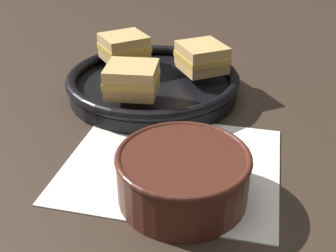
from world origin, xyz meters
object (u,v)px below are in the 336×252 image
object	(u,v)px
soup_bowl	(183,173)
spoon	(201,171)
sandwich_far_left	(132,79)
sandwich_near_left	(202,57)
sandwich_near_right	(124,47)
skillet	(153,84)

from	to	relation	value
soup_bowl	spoon	bearing A→B (deg)	82.22
soup_bowl	sandwich_far_left	xyz separation A→B (m)	(-0.15, 0.16, 0.03)
soup_bowl	sandwich_near_left	world-z (taller)	sandwich_near_left
soup_bowl	sandwich_near_right	world-z (taller)	sandwich_near_right
sandwich_near_left	sandwich_far_left	distance (m)	0.15
soup_bowl	spoon	size ratio (longest dim) A/B	0.90
spoon	sandwich_near_right	world-z (taller)	sandwich_near_right
sandwich_near_left	sandwich_far_left	bearing A→B (deg)	-116.94
spoon	sandwich_near_right	bearing A→B (deg)	140.84
soup_bowl	skillet	xyz separation A→B (m)	(-0.15, 0.24, -0.01)
sandwich_near_right	sandwich_far_left	distance (m)	0.15
skillet	sandwich_near_right	world-z (taller)	sandwich_near_right
skillet	sandwich_near_left	bearing A→B (deg)	33.06
skillet	soup_bowl	bearing A→B (deg)	-58.04
sandwich_far_left	skillet	bearing A→B (deg)	93.06
sandwich_near_left	sandwich_near_right	world-z (taller)	same
spoon	sandwich_near_left	world-z (taller)	sandwich_near_left
skillet	sandwich_near_right	distance (m)	0.10
spoon	skillet	distance (m)	0.25
soup_bowl	sandwich_near_left	xyz separation A→B (m)	(-0.08, 0.29, 0.03)
sandwich_near_left	skillet	bearing A→B (deg)	-146.94
spoon	skillet	xyz separation A→B (m)	(-0.16, 0.19, 0.01)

